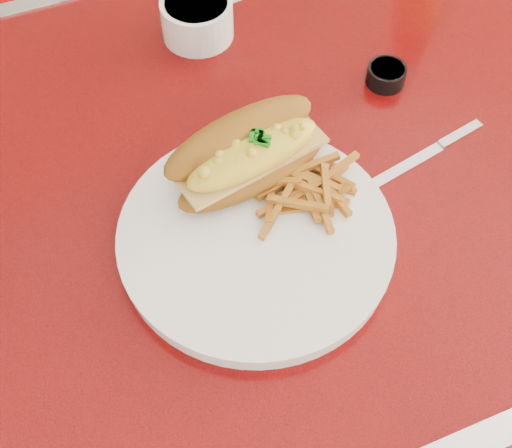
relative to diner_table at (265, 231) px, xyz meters
name	(u,v)px	position (x,y,z in m)	size (l,w,h in m)	color
ground	(262,391)	(0.00, 0.00, -0.61)	(8.00, 8.00, 0.00)	beige
diner_table	(265,231)	(0.00, 0.00, 0.00)	(1.23, 0.83, 0.77)	red
booth_bench_far	(132,46)	(0.00, 0.81, -0.32)	(1.20, 0.51, 0.90)	#A70B0B
dinner_plate	(256,238)	(-0.06, -0.11, 0.17)	(0.41, 0.41, 0.02)	white
mac_hoagie	(248,153)	(-0.04, -0.03, 0.22)	(0.21, 0.13, 0.09)	#925917
fries_pile	(297,183)	(0.01, -0.07, 0.20)	(0.11, 0.10, 0.03)	orange
fork	(289,184)	(0.00, -0.06, 0.18)	(0.09, 0.16, 0.00)	silver
gravy_ramekin	(197,18)	(0.00, 0.24, 0.19)	(0.10, 0.10, 0.06)	white
sauce_cup_right	(386,74)	(0.20, 0.06, 0.18)	(0.07, 0.07, 0.03)	black
knife	(435,149)	(0.20, -0.07, 0.16)	(0.18, 0.05, 0.01)	silver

